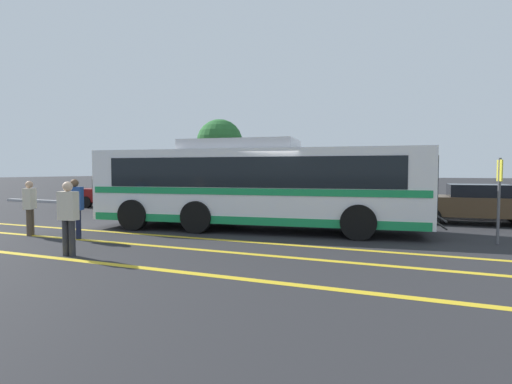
% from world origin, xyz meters
% --- Properties ---
extents(ground_plane, '(220.00, 220.00, 0.00)m').
position_xyz_m(ground_plane, '(0.00, 0.00, 0.00)').
color(ground_plane, '#262628').
extents(lane_strip_0, '(30.54, 0.20, 0.01)m').
position_xyz_m(lane_strip_0, '(-0.50, -2.18, 0.00)').
color(lane_strip_0, gold).
rests_on(lane_strip_0, ground_plane).
extents(lane_strip_1, '(30.54, 0.20, 0.01)m').
position_xyz_m(lane_strip_1, '(-0.50, -3.62, 0.00)').
color(lane_strip_1, gold).
rests_on(lane_strip_1, ground_plane).
extents(lane_strip_2, '(30.54, 0.20, 0.01)m').
position_xyz_m(lane_strip_2, '(-0.50, -5.63, 0.00)').
color(lane_strip_2, gold).
rests_on(lane_strip_2, ground_plane).
extents(curb_strip, '(38.54, 0.36, 0.15)m').
position_xyz_m(curb_strip, '(-0.50, 5.55, 0.07)').
color(curb_strip, '#99999E').
rests_on(curb_strip, ground_plane).
extents(transit_bus, '(11.04, 3.79, 2.93)m').
position_xyz_m(transit_bus, '(-0.51, 0.02, 1.49)').
color(transit_bus, white).
rests_on(transit_bus, ground_plane).
extents(parked_car_0, '(4.39, 2.00, 1.50)m').
position_xyz_m(parked_car_0, '(-10.28, 4.66, 0.75)').
color(parked_car_0, maroon).
rests_on(parked_car_0, ground_plane).
extents(parked_car_1, '(4.30, 2.19, 1.37)m').
position_xyz_m(parked_car_1, '(-4.26, 4.67, 0.70)').
color(parked_car_1, '#4C3823').
rests_on(parked_car_1, ground_plane).
extents(parked_car_2, '(4.48, 2.03, 1.24)m').
position_xyz_m(parked_car_2, '(0.67, 4.58, 0.65)').
color(parked_car_2, black).
rests_on(parked_car_2, ground_plane).
extents(parked_car_3, '(4.76, 2.10, 1.44)m').
position_xyz_m(parked_car_3, '(6.34, 4.38, 0.74)').
color(parked_car_3, '#4C3823').
rests_on(parked_car_3, ground_plane).
extents(pedestrian_0, '(0.47, 0.37, 1.70)m').
position_xyz_m(pedestrian_0, '(-4.55, -3.57, 0.96)').
color(pedestrian_0, '#191E38').
rests_on(pedestrian_0, ground_plane).
extents(pedestrian_1, '(0.39, 0.47, 1.63)m').
position_xyz_m(pedestrian_1, '(-6.29, -3.62, 0.92)').
color(pedestrian_1, brown).
rests_on(pedestrian_1, ground_plane).
extents(pedestrian_2, '(0.45, 0.28, 1.69)m').
position_xyz_m(pedestrian_2, '(-2.89, -5.34, 0.96)').
color(pedestrian_2, '#2D2D33').
rests_on(pedestrian_2, ground_plane).
extents(bus_stop_sign, '(0.08, 0.40, 2.27)m').
position_xyz_m(bus_stop_sign, '(6.38, 0.02, 1.44)').
color(bus_stop_sign, '#59595E').
rests_on(bus_stop_sign, ground_plane).
extents(tree_1, '(2.87, 2.87, 5.14)m').
position_xyz_m(tree_1, '(-7.14, 10.31, 3.69)').
color(tree_1, '#513823').
rests_on(tree_1, ground_plane).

